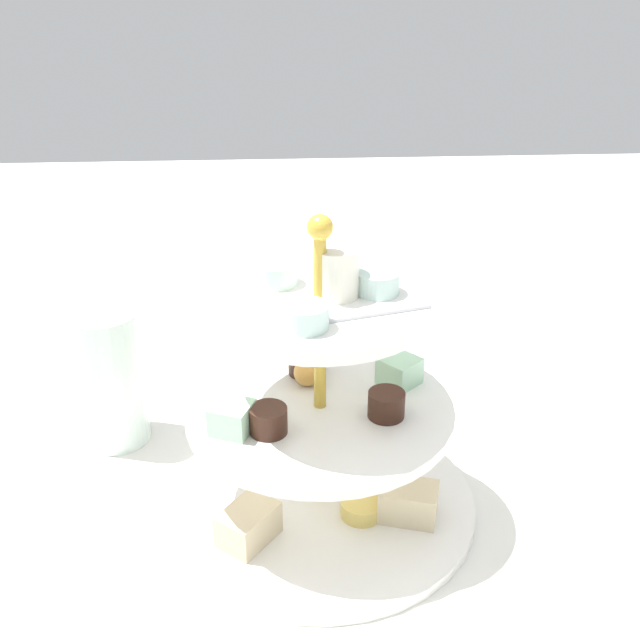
# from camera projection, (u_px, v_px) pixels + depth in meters

# --- Properties ---
(ground_plane) EXTENTS (2.40, 2.40, 0.00)m
(ground_plane) POSITION_uv_depth(u_px,v_px,m) (320.00, 507.00, 0.70)
(ground_plane) COLOR silver
(tiered_serving_stand) EXTENTS (0.27, 0.27, 0.27)m
(tiered_serving_stand) POSITION_uv_depth(u_px,v_px,m) (321.00, 429.00, 0.66)
(tiered_serving_stand) COLOR white
(tiered_serving_stand) RESTS_ON ground_plane
(water_glass_tall_right) EXTENTS (0.07, 0.07, 0.14)m
(water_glass_tall_right) POSITION_uv_depth(u_px,v_px,m) (109.00, 377.00, 0.77)
(water_glass_tall_right) COLOR silver
(water_glass_tall_right) RESTS_ON ground_plane
(butter_knife_left) EXTENTS (0.17, 0.05, 0.00)m
(butter_knife_left) POSITION_uv_depth(u_px,v_px,m) (393.00, 358.00, 0.94)
(butter_knife_left) COLOR silver
(butter_knife_left) RESTS_ON ground_plane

